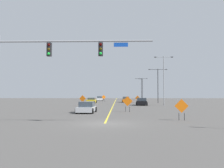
{
  "coord_description": "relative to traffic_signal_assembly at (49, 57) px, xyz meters",
  "views": [
    {
      "loc": [
        1.07,
        -18.53,
        2.31
      ],
      "look_at": [
        -0.03,
        20.45,
        3.84
      ],
      "focal_mm": 38.6,
      "sensor_mm": 36.0,
      "label": 1
    }
  ],
  "objects": [
    {
      "name": "construction_sign_median_near",
      "position": [
        10.8,
        2.31,
        -4.01
      ],
      "size": [
        1.19,
        0.05,
        1.83
      ],
      "color": "orange",
      "rests_on": "ground"
    },
    {
      "name": "traffic_signal_assembly",
      "position": [
        0.0,
        0.0,
        0.0
      ],
      "size": [
        12.2,
        0.44,
        6.9
      ],
      "color": "gray",
      "rests_on": "ground"
    },
    {
      "name": "street_lamp_near_left",
      "position": [
        14.04,
        27.64,
        0.34
      ],
      "size": [
        3.61,
        0.24,
        9.43
      ],
      "color": "gray",
      "rests_on": "ground"
    },
    {
      "name": "car_orange_distant",
      "position": [
        7.25,
        44.16,
        -4.46
      ],
      "size": [
        2.04,
        4.16,
        1.47
      ],
      "color": "orange",
      "rests_on": "ground"
    },
    {
      "name": "construction_sign_right_lane",
      "position": [
        9.98,
        40.2,
        -4.05
      ],
      "size": [
        1.19,
        0.29,
        1.79
      ],
      "color": "orange",
      "rests_on": "ground"
    },
    {
      "name": "car_silver_mid",
      "position": [
        1.56,
        10.23,
        -4.54
      ],
      "size": [
        2.19,
        4.03,
        1.34
      ],
      "color": "#B7BABF",
      "rests_on": "ground"
    },
    {
      "name": "construction_sign_median_far",
      "position": [
        1.32,
        46.85,
        -3.95
      ],
      "size": [
        1.11,
        0.32,
        1.9
      ],
      "color": "orange",
      "rests_on": "ground"
    },
    {
      "name": "car_black_passing",
      "position": [
        9.87,
        28.75,
        -4.48
      ],
      "size": [
        2.35,
        4.44,
        1.44
      ],
      "color": "black",
      "rests_on": "ground"
    },
    {
      "name": "car_yellow_near",
      "position": [
        -1.11,
        39.08,
        -4.55
      ],
      "size": [
        2.27,
        4.0,
        1.28
      ],
      "color": "gold",
      "rests_on": "ground"
    },
    {
      "name": "car_white_far",
      "position": [
        -0.63,
        58.6,
        -4.51
      ],
      "size": [
        2.29,
        3.88,
        1.41
      ],
      "color": "white",
      "rests_on": "ground"
    },
    {
      "name": "street_lamp_mid_left",
      "position": [
        14.79,
        39.29,
        -0.22
      ],
      "size": [
        4.51,
        0.24,
        8.21
      ],
      "color": "black",
      "rests_on": "ground"
    },
    {
      "name": "construction_sign_left_shoulder",
      "position": [
        6.52,
        11.84,
        -3.92
      ],
      "size": [
        1.27,
        0.13,
        1.97
      ],
      "color": "orange",
      "rests_on": "ground"
    },
    {
      "name": "road_centre_stripe",
      "position": [
        4.35,
        55.26,
        -5.15
      ],
      "size": [
        0.16,
        110.49,
        0.01
      ],
      "color": "yellow",
      "rests_on": "ground"
    },
    {
      "name": "street_lamp_near_right",
      "position": [
        13.88,
        68.58,
        -0.91
      ],
      "size": [
        1.69,
        0.24,
        7.71
      ],
      "color": "black",
      "rests_on": "ground"
    },
    {
      "name": "street_lamp_far_right",
      "position": [
        13.98,
        72.41,
        -0.3
      ],
      "size": [
        4.52,
        0.24,
        8.06
      ],
      "color": "black",
      "rests_on": "ground"
    },
    {
      "name": "construction_sign_left_lane",
      "position": [
        -1.49,
        27.21,
        -3.92
      ],
      "size": [
        1.29,
        0.28,
        1.98
      ],
      "color": "orange",
      "rests_on": "ground"
    },
    {
      "name": "ground",
      "position": [
        4.35,
        0.01,
        -5.16
      ],
      "size": [
        198.88,
        198.88,
        0.0
      ],
      "primitive_type": "plane",
      "color": "#4C4947"
    }
  ]
}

